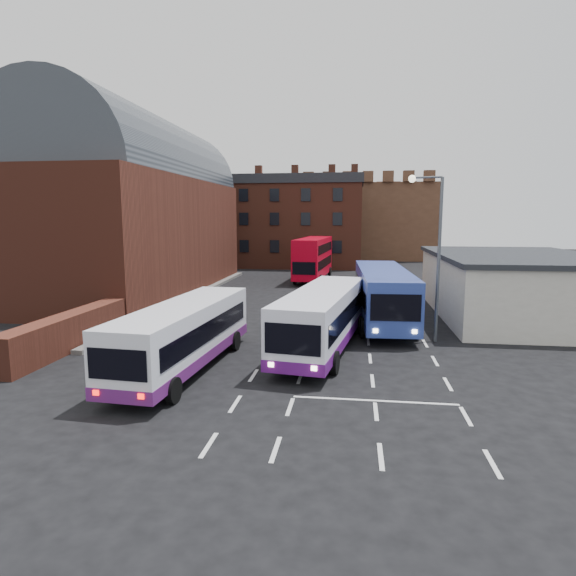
# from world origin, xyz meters

# --- Properties ---
(ground) EXTENTS (180.00, 180.00, 0.00)m
(ground) POSITION_xyz_m (0.00, 0.00, 0.00)
(ground) COLOR black
(railway_station) EXTENTS (12.00, 28.00, 16.00)m
(railway_station) POSITION_xyz_m (-15.50, 21.00, 7.64)
(railway_station) COLOR #602B1E
(railway_station) RESTS_ON ground
(forecourt_wall) EXTENTS (1.20, 10.00, 1.80)m
(forecourt_wall) POSITION_xyz_m (-10.20, 2.00, 0.90)
(forecourt_wall) COLOR #602B1E
(forecourt_wall) RESTS_ON ground
(cream_building) EXTENTS (10.40, 16.40, 4.25)m
(cream_building) POSITION_xyz_m (15.00, 14.00, 2.16)
(cream_building) COLOR beige
(cream_building) RESTS_ON ground
(brick_terrace) EXTENTS (22.00, 10.00, 11.00)m
(brick_terrace) POSITION_xyz_m (-6.00, 46.00, 5.50)
(brick_terrace) COLOR brown
(brick_terrace) RESTS_ON ground
(castle_keep) EXTENTS (22.00, 22.00, 12.00)m
(castle_keep) POSITION_xyz_m (6.00, 66.00, 6.00)
(castle_keep) COLOR brown
(castle_keep) RESTS_ON ground
(bus_white_outbound) EXTENTS (3.26, 10.84, 2.92)m
(bus_white_outbound) POSITION_xyz_m (-3.17, -0.36, 1.72)
(bus_white_outbound) COLOR white
(bus_white_outbound) RESTS_ON ground
(bus_white_inbound) EXTENTS (4.19, 11.61, 3.10)m
(bus_white_inbound) POSITION_xyz_m (2.65, 3.58, 1.83)
(bus_white_inbound) COLOR white
(bus_white_inbound) RESTS_ON ground
(bus_blue) EXTENTS (3.59, 12.71, 3.44)m
(bus_blue) POSITION_xyz_m (6.00, 10.42, 2.03)
(bus_blue) COLOR #2C4197
(bus_blue) RESTS_ON ground
(bus_red_double) EXTENTS (3.48, 11.42, 4.50)m
(bus_red_double) POSITION_xyz_m (-0.17, 31.11, 2.39)
(bus_red_double) COLOR #C00017
(bus_red_double) RESTS_ON ground
(street_lamp) EXTENTS (1.77, 0.63, 8.89)m
(street_lamp) POSITION_xyz_m (8.30, 6.20, 5.36)
(street_lamp) COLOR #51555C
(street_lamp) RESTS_ON ground
(pedestrian_red) EXTENTS (0.71, 0.69, 1.64)m
(pedestrian_red) POSITION_xyz_m (-4.86, -2.06, 0.82)
(pedestrian_red) COLOR maroon
(pedestrian_red) RESTS_ON ground
(pedestrian_beige) EXTENTS (0.84, 0.80, 1.37)m
(pedestrian_beige) POSITION_xyz_m (-4.60, -1.23, 0.68)
(pedestrian_beige) COLOR #B3A992
(pedestrian_beige) RESTS_ON ground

